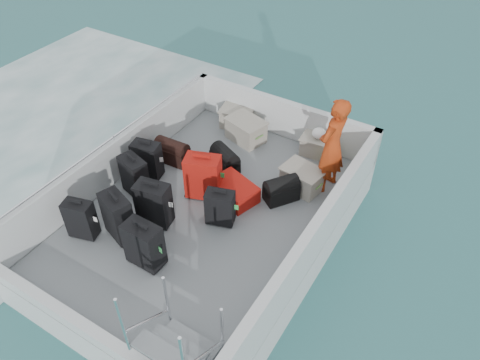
# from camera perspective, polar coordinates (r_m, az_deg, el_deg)

# --- Properties ---
(ground) EXTENTS (160.00, 160.00, 0.00)m
(ground) POSITION_cam_1_polar(r_m,az_deg,el_deg) (7.60, -3.88, -7.22)
(ground) COLOR #185454
(ground) RESTS_ON ground
(wake_foam) EXTENTS (10.00, 10.00, 0.00)m
(wake_foam) POSITION_cam_1_polar(r_m,az_deg,el_deg) (10.51, -26.02, 3.80)
(wake_foam) COLOR white
(wake_foam) RESTS_ON ground
(ferry_hull) EXTENTS (3.60, 5.00, 0.60)m
(ferry_hull) POSITION_cam_1_polar(r_m,az_deg,el_deg) (7.38, -3.98, -5.67)
(ferry_hull) COLOR silver
(ferry_hull) RESTS_ON ground
(deck) EXTENTS (3.30, 4.70, 0.02)m
(deck) POSITION_cam_1_polar(r_m,az_deg,el_deg) (7.16, -4.09, -3.97)
(deck) COLOR gray
(deck) RESTS_ON ferry_hull
(deck_fittings) EXTENTS (3.60, 5.00, 0.90)m
(deck_fittings) POSITION_cam_1_polar(r_m,az_deg,el_deg) (6.56, -3.35, -4.43)
(deck_fittings) COLOR silver
(deck_fittings) RESTS_ON deck
(suitcase_0) EXTENTS (0.45, 0.33, 0.63)m
(suitcase_0) POSITION_cam_1_polar(r_m,az_deg,el_deg) (6.96, -18.82, -4.60)
(suitcase_0) COLOR black
(suitcase_0) RESTS_ON deck
(suitcase_1) EXTENTS (0.51, 0.37, 0.68)m
(suitcase_1) POSITION_cam_1_polar(r_m,az_deg,el_deg) (7.40, -12.72, 0.39)
(suitcase_1) COLOR black
(suitcase_1) RESTS_ON deck
(suitcase_2) EXTENTS (0.49, 0.35, 0.64)m
(suitcase_2) POSITION_cam_1_polar(r_m,az_deg,el_deg) (7.72, -11.23, 2.40)
(suitcase_2) COLOR black
(suitcase_2) RESTS_ON deck
(suitcase_3) EXTENTS (0.54, 0.42, 0.73)m
(suitcase_3) POSITION_cam_1_polar(r_m,az_deg,el_deg) (6.77, -14.65, -4.42)
(suitcase_3) COLOR black
(suitcase_3) RESTS_ON deck
(suitcase_4) EXTENTS (0.53, 0.37, 0.71)m
(suitcase_4) POSITION_cam_1_polar(r_m,az_deg,el_deg) (6.86, -10.45, -2.93)
(suitcase_4) COLOR black
(suitcase_4) RESTS_ON deck
(suitcase_5) EXTENTS (0.61, 0.48, 0.73)m
(suitcase_5) POSITION_cam_1_polar(r_m,az_deg,el_deg) (7.19, -4.51, 0.35)
(suitcase_5) COLOR #B8170E
(suitcase_5) RESTS_ON deck
(suitcase_6) EXTENTS (0.50, 0.30, 0.69)m
(suitcase_6) POSITION_cam_1_polar(r_m,az_deg,el_deg) (6.35, -11.61, -7.79)
(suitcase_6) COLOR black
(suitcase_6) RESTS_ON deck
(suitcase_7) EXTENTS (0.46, 0.35, 0.58)m
(suitcase_7) POSITION_cam_1_polar(r_m,az_deg,el_deg) (6.79, -2.45, -3.42)
(suitcase_7) COLOR black
(suitcase_7) RESTS_ON deck
(suitcase_8) EXTENTS (0.82, 0.66, 0.28)m
(suitcase_8) POSITION_cam_1_polar(r_m,az_deg,el_deg) (7.28, -0.71, -1.30)
(suitcase_8) COLOR #B8170E
(suitcase_8) RESTS_ON deck
(duffel_0) EXTENTS (0.58, 0.33, 0.32)m
(duffel_0) POSITION_cam_1_polar(r_m,az_deg,el_deg) (8.06, -8.25, 3.27)
(duffel_0) COLOR black
(duffel_0) RESTS_ON deck
(duffel_1) EXTENTS (0.59, 0.48, 0.32)m
(duffel_1) POSITION_cam_1_polar(r_m,az_deg,el_deg) (7.81, -1.85, 2.35)
(duffel_1) COLOR black
(duffel_1) RESTS_ON deck
(duffel_2) EXTENTS (0.54, 0.60, 0.32)m
(duffel_2) POSITION_cam_1_polar(r_m,az_deg,el_deg) (7.27, 5.06, -1.37)
(duffel_2) COLOR black
(duffel_2) RESTS_ON deck
(crate_0) EXTENTS (0.63, 0.49, 0.34)m
(crate_0) POSITION_cam_1_polar(r_m,az_deg,el_deg) (8.82, -0.39, 7.52)
(crate_0) COLOR gray
(crate_0) RESTS_ON deck
(crate_1) EXTENTS (0.74, 0.60, 0.39)m
(crate_1) POSITION_cam_1_polar(r_m,az_deg,el_deg) (8.45, 0.73, 6.03)
(crate_1) COLOR gray
(crate_1) RESTS_ON deck
(crate_2) EXTENTS (0.56, 0.41, 0.32)m
(crate_2) POSITION_cam_1_polar(r_m,az_deg,el_deg) (8.23, 9.40, 4.05)
(crate_2) COLOR gray
(crate_2) RESTS_ON deck
(crate_3) EXTENTS (0.66, 0.51, 0.36)m
(crate_3) POSITION_cam_1_polar(r_m,az_deg,el_deg) (7.48, 7.57, 0.07)
(crate_3) COLOR gray
(crate_3) RESTS_ON deck
(yellow_bag) EXTENTS (0.28, 0.26, 0.22)m
(yellow_bag) POSITION_cam_1_polar(r_m,az_deg,el_deg) (8.03, 10.80, 2.32)
(yellow_bag) COLOR yellow
(yellow_bag) RESTS_ON deck
(white_bag) EXTENTS (0.24, 0.24, 0.18)m
(white_bag) POSITION_cam_1_polar(r_m,az_deg,el_deg) (8.09, 9.59, 5.46)
(white_bag) COLOR white
(white_bag) RESTS_ON crate_2
(passenger) EXTENTS (0.47, 0.65, 1.60)m
(passenger) POSITION_cam_1_polar(r_m,az_deg,el_deg) (7.20, 11.15, 4.10)
(passenger) COLOR #EC4716
(passenger) RESTS_ON deck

